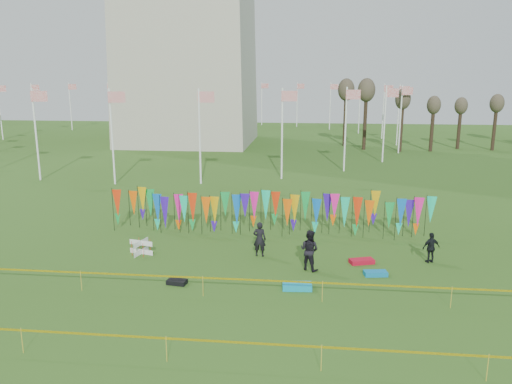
# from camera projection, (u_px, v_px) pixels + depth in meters

# --- Properties ---
(ground) EXTENTS (160.00, 160.00, 0.00)m
(ground) POSITION_uv_depth(u_px,v_px,m) (250.00, 287.00, 21.69)
(ground) COLOR #2E5217
(ground) RESTS_ON ground
(flagpole_ring) EXTENTS (57.40, 56.16, 8.00)m
(flagpole_ring) POSITION_uv_depth(u_px,v_px,m) (191.00, 113.00, 68.75)
(flagpole_ring) COLOR white
(flagpole_ring) RESTS_ON ground
(banner_row) EXTENTS (18.64, 0.64, 2.35)m
(banner_row) POSITION_uv_depth(u_px,v_px,m) (271.00, 209.00, 28.83)
(banner_row) COLOR black
(banner_row) RESTS_ON ground
(caution_tape_near) EXTENTS (26.00, 0.02, 0.90)m
(caution_tape_near) POSITION_uv_depth(u_px,v_px,m) (241.00, 280.00, 20.40)
(caution_tape_near) COLOR #FFE405
(caution_tape_near) RESTS_ON ground
(caution_tape_far) EXTENTS (26.00, 0.02, 0.90)m
(caution_tape_far) POSITION_uv_depth(u_px,v_px,m) (220.00, 343.00, 15.62)
(caution_tape_far) COLOR #FFE405
(caution_tape_far) RESTS_ON ground
(box_kite) EXTENTS (0.68, 0.68, 0.76)m
(box_kite) POSITION_uv_depth(u_px,v_px,m) (141.00, 247.00, 25.57)
(box_kite) COLOR red
(box_kite) RESTS_ON ground
(person_left) EXTENTS (0.68, 0.51, 1.80)m
(person_left) POSITION_uv_depth(u_px,v_px,m) (260.00, 239.00, 25.22)
(person_left) COLOR black
(person_left) RESTS_ON ground
(person_mid) EXTENTS (1.11, 0.98, 1.95)m
(person_mid) POSITION_uv_depth(u_px,v_px,m) (309.00, 250.00, 23.41)
(person_mid) COLOR black
(person_mid) RESTS_ON ground
(person_right) EXTENTS (1.01, 0.77, 1.53)m
(person_right) POSITION_uv_depth(u_px,v_px,m) (431.00, 248.00, 24.35)
(person_right) COLOR black
(person_right) RESTS_ON ground
(kite_bag_turquoise) EXTENTS (1.29, 0.71, 0.25)m
(kite_bag_turquoise) POSITION_uv_depth(u_px,v_px,m) (297.00, 286.00, 21.43)
(kite_bag_turquoise) COLOR #0EA8D5
(kite_bag_turquoise) RESTS_ON ground
(kite_bag_red) EXTENTS (1.28, 0.87, 0.21)m
(kite_bag_red) POSITION_uv_depth(u_px,v_px,m) (362.00, 261.00, 24.39)
(kite_bag_red) COLOR red
(kite_bag_red) RESTS_ON ground
(kite_bag_black) EXTENTS (0.91, 0.62, 0.20)m
(kite_bag_black) POSITION_uv_depth(u_px,v_px,m) (177.00, 282.00, 21.96)
(kite_bag_black) COLOR black
(kite_bag_black) RESTS_ON ground
(kite_bag_teal) EXTENTS (1.12, 0.66, 0.20)m
(kite_bag_teal) POSITION_uv_depth(u_px,v_px,m) (375.00, 273.00, 22.90)
(kite_bag_teal) COLOR #0D7FBF
(kite_bag_teal) RESTS_ON ground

